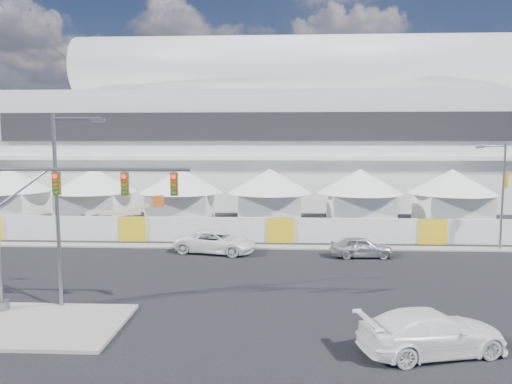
{
  "coord_description": "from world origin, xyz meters",
  "views": [
    {
      "loc": [
        5.7,
        -21.64,
        7.94
      ],
      "look_at": [
        4.24,
        10.0,
        4.55
      ],
      "focal_mm": 32.0,
      "sensor_mm": 36.0,
      "label": 1
    }
  ],
  "objects_px": {
    "sedan_silver": "(361,247)",
    "lot_car_c": "(105,221)",
    "traffic_mast": "(37,223)",
    "streetlight_curb": "(501,189)",
    "pickup_near": "(432,332)",
    "boom_lift": "(114,224)",
    "pickup_curb": "(216,242)",
    "streetlight_median": "(62,198)"
  },
  "relations": [
    {
      "from": "sedan_silver",
      "to": "lot_car_c",
      "type": "height_order",
      "value": "sedan_silver"
    },
    {
      "from": "pickup_near",
      "to": "streetlight_curb",
      "type": "bearing_deg",
      "value": -45.4
    },
    {
      "from": "sedan_silver",
      "to": "lot_car_c",
      "type": "relative_size",
      "value": 0.97
    },
    {
      "from": "pickup_curb",
      "to": "sedan_silver",
      "type": "bearing_deg",
      "value": -83.1
    },
    {
      "from": "pickup_near",
      "to": "streetlight_curb",
      "type": "distance_m",
      "value": 20.56
    },
    {
      "from": "pickup_curb",
      "to": "streetlight_median",
      "type": "xyz_separation_m",
      "value": [
        -5.67,
        -11.63,
        4.59
      ]
    },
    {
      "from": "sedan_silver",
      "to": "lot_car_c",
      "type": "xyz_separation_m",
      "value": [
        -22.1,
        10.18,
        -0.09
      ]
    },
    {
      "from": "sedan_silver",
      "to": "boom_lift",
      "type": "bearing_deg",
      "value": 67.74
    },
    {
      "from": "streetlight_median",
      "to": "sedan_silver",
      "type": "bearing_deg",
      "value": 33.86
    },
    {
      "from": "pickup_curb",
      "to": "boom_lift",
      "type": "distance_m",
      "value": 11.57
    },
    {
      "from": "sedan_silver",
      "to": "lot_car_c",
      "type": "distance_m",
      "value": 24.33
    },
    {
      "from": "lot_car_c",
      "to": "pickup_curb",
      "type": "bearing_deg",
      "value": -140.54
    },
    {
      "from": "pickup_near",
      "to": "streetlight_median",
      "type": "relative_size",
      "value": 0.62
    },
    {
      "from": "boom_lift",
      "to": "pickup_near",
      "type": "bearing_deg",
      "value": -54.95
    },
    {
      "from": "boom_lift",
      "to": "lot_car_c",
      "type": "bearing_deg",
      "value": 115.1
    },
    {
      "from": "streetlight_curb",
      "to": "boom_lift",
      "type": "distance_m",
      "value": 31.22
    },
    {
      "from": "pickup_near",
      "to": "lot_car_c",
      "type": "bearing_deg",
      "value": 27.72
    },
    {
      "from": "streetlight_curb",
      "to": "traffic_mast",
      "type": "bearing_deg",
      "value": -153.02
    },
    {
      "from": "pickup_near",
      "to": "lot_car_c",
      "type": "height_order",
      "value": "pickup_near"
    },
    {
      "from": "pickup_near",
      "to": "lot_car_c",
      "type": "xyz_separation_m",
      "value": [
        -22.09,
        24.86,
        -0.18
      ]
    },
    {
      "from": "traffic_mast",
      "to": "boom_lift",
      "type": "relative_size",
      "value": 1.4
    },
    {
      "from": "sedan_silver",
      "to": "pickup_curb",
      "type": "bearing_deg",
      "value": 82.35
    },
    {
      "from": "traffic_mast",
      "to": "streetlight_curb",
      "type": "distance_m",
      "value": 30.81
    },
    {
      "from": "lot_car_c",
      "to": "streetlight_median",
      "type": "height_order",
      "value": "streetlight_median"
    },
    {
      "from": "streetlight_median",
      "to": "streetlight_curb",
      "type": "distance_m",
      "value": 29.73
    },
    {
      "from": "lot_car_c",
      "to": "boom_lift",
      "type": "relative_size",
      "value": 0.66
    },
    {
      "from": "sedan_silver",
      "to": "streetlight_median",
      "type": "distance_m",
      "value": 19.87
    },
    {
      "from": "sedan_silver",
      "to": "traffic_mast",
      "type": "bearing_deg",
      "value": 121.24
    },
    {
      "from": "sedan_silver",
      "to": "streetlight_curb",
      "type": "distance_m",
      "value": 11.52
    },
    {
      "from": "pickup_curb",
      "to": "lot_car_c",
      "type": "xyz_separation_m",
      "value": [
        -11.74,
        9.3,
        -0.17
      ]
    },
    {
      "from": "sedan_silver",
      "to": "traffic_mast",
      "type": "relative_size",
      "value": 0.45
    },
    {
      "from": "streetlight_median",
      "to": "streetlight_curb",
      "type": "xyz_separation_m",
      "value": [
        26.58,
        13.3,
        -0.8
      ]
    },
    {
      "from": "pickup_near",
      "to": "streetlight_curb",
      "type": "relative_size",
      "value": 0.71
    },
    {
      "from": "sedan_silver",
      "to": "pickup_curb",
      "type": "height_order",
      "value": "pickup_curb"
    },
    {
      "from": "pickup_curb",
      "to": "streetlight_median",
      "type": "bearing_deg",
      "value": 165.74
    },
    {
      "from": "streetlight_curb",
      "to": "boom_lift",
      "type": "bearing_deg",
      "value": 171.55
    },
    {
      "from": "boom_lift",
      "to": "sedan_silver",
      "type": "bearing_deg",
      "value": -27.09
    },
    {
      "from": "traffic_mast",
      "to": "streetlight_curb",
      "type": "relative_size",
      "value": 1.19
    },
    {
      "from": "sedan_silver",
      "to": "streetlight_curb",
      "type": "height_order",
      "value": "streetlight_curb"
    },
    {
      "from": "sedan_silver",
      "to": "pickup_near",
      "type": "height_order",
      "value": "pickup_near"
    },
    {
      "from": "sedan_silver",
      "to": "pickup_curb",
      "type": "distance_m",
      "value": 10.4
    },
    {
      "from": "pickup_curb",
      "to": "lot_car_c",
      "type": "height_order",
      "value": "pickup_curb"
    }
  ]
}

